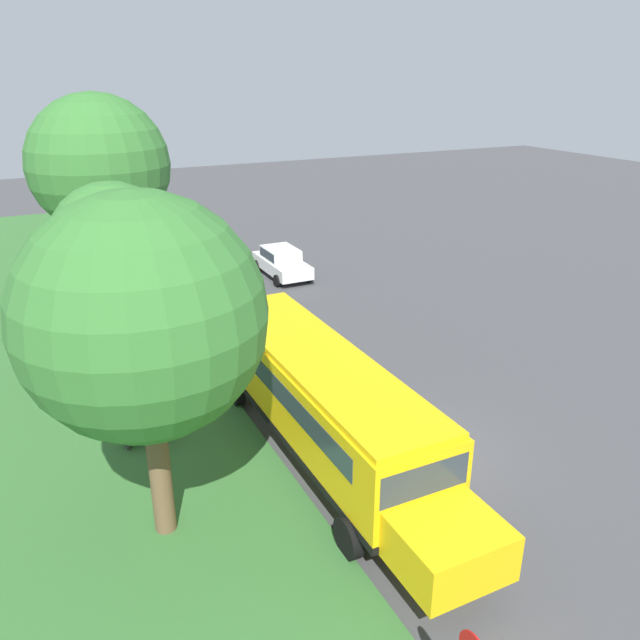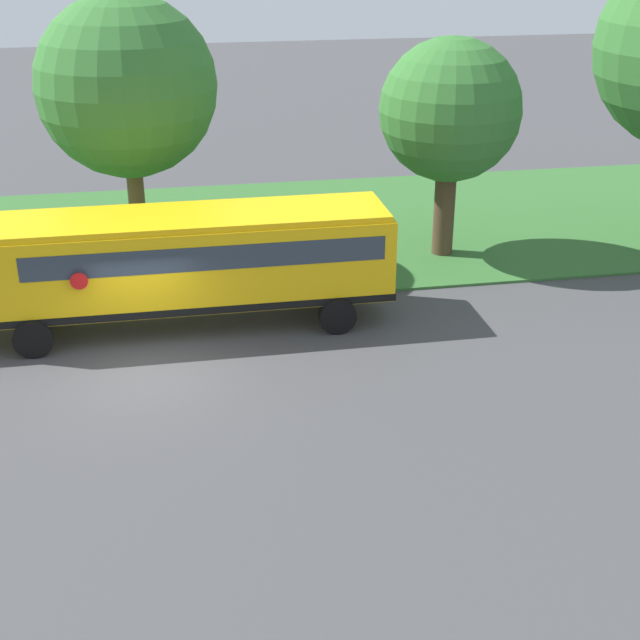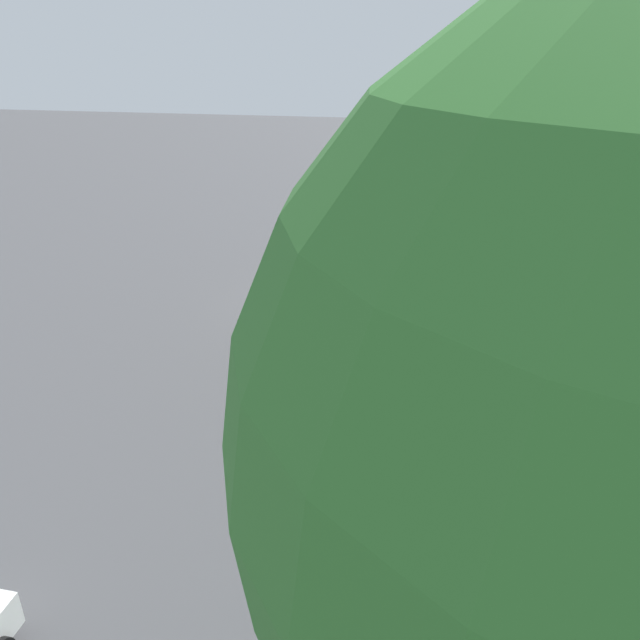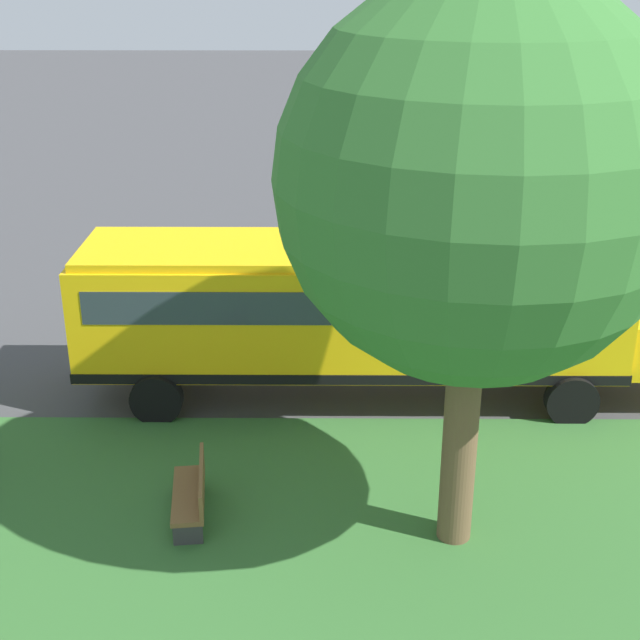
# 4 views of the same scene
# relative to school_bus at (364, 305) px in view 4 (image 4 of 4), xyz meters

# --- Properties ---
(ground_plane) EXTENTS (120.00, 120.00, 0.00)m
(ground_plane) POSITION_rel_school_bus_xyz_m (2.77, -1.12, -1.92)
(ground_plane) COLOR #424244
(school_bus) EXTENTS (2.85, 12.42, 3.16)m
(school_bus) POSITION_rel_school_bus_xyz_m (0.00, 0.00, 0.00)
(school_bus) COLOR yellow
(school_bus) RESTS_ON ground
(oak_tree_beside_bus) EXTENTS (5.38, 5.38, 8.33)m
(oak_tree_beside_bus) POSITION_rel_school_bus_xyz_m (-4.75, -1.09, 3.66)
(oak_tree_beside_bus) COLOR brown
(oak_tree_beside_bus) RESTS_ON ground
(park_bench) EXTENTS (1.65, 0.68, 0.92)m
(park_bench) POSITION_rel_school_bus_xyz_m (-4.35, 2.85, -1.45)
(park_bench) COLOR brown
(park_bench) RESTS_ON ground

